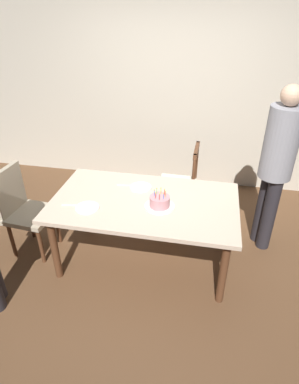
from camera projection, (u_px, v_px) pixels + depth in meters
The scene contains 11 objects.
ground at pixel (145, 258), 3.41m from camera, with size 6.40×6.40×0.00m, color brown.
back_wall at pixel (173, 92), 4.30m from camera, with size 6.40×0.10×2.60m, color beige.
dining_table at pixel (144, 207), 3.08m from camera, with size 1.76×1.02×0.72m.
birthday_cake at pixel (160, 202), 2.93m from camera, with size 0.28×0.28×0.18m.
plate_near_celebrant at pixel (87, 208), 2.93m from camera, with size 0.22×0.22×0.01m, color white.
plate_far_side at pixel (141, 187), 3.25m from camera, with size 0.22×0.22×0.01m, color white.
fork_near_celebrant at pixel (71, 205), 2.97m from camera, with size 0.18×0.02×0.01m, color silver.
fork_far_side at pixel (126, 185), 3.29m from camera, with size 0.18×0.02×0.01m, color silver.
chair_spindle_back at pixel (179, 185), 3.84m from camera, with size 0.45×0.45×0.95m.
chair_upholstered at pixel (22, 207), 3.29m from camera, with size 0.48×0.47×0.95m.
person_guest at pixel (277, 162), 3.13m from camera, with size 0.32×0.32×1.74m.
Camera 1 is at (0.55, -2.51, 2.35)m, focal length 30.08 mm.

